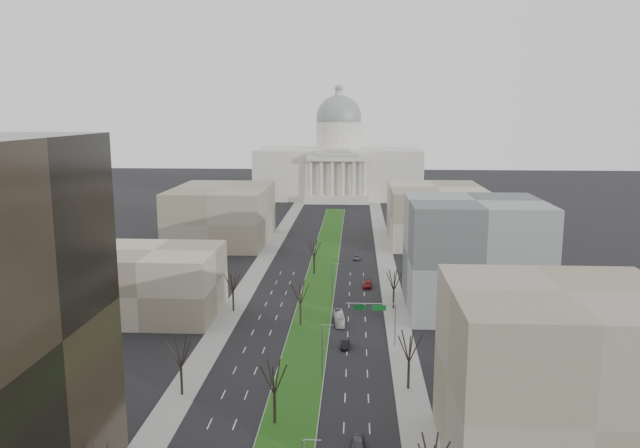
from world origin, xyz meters
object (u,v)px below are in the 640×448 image
at_px(car_grey_near, 358,445).
at_px(car_black, 345,344).
at_px(car_red, 368,284).
at_px(car_grey_far, 357,257).
at_px(box_van, 339,318).

height_order(car_grey_near, car_black, car_grey_near).
distance_m(car_grey_near, car_red, 74.58).
distance_m(car_grey_far, box_van, 55.40).
bearing_deg(car_grey_far, car_red, -83.12).
bearing_deg(car_grey_near, car_black, 96.57).
distance_m(car_black, box_van, 13.24).
height_order(car_black, car_red, car_red).
distance_m(car_red, car_grey_far, 28.92).
bearing_deg(car_grey_far, car_black, -90.02).
xyz_separation_m(car_grey_near, box_van, (-3.69, 48.06, 0.29)).
xyz_separation_m(car_grey_near, car_red, (2.48, 74.53, -0.05)).
height_order(car_red, box_van, box_van).
bearing_deg(car_grey_far, box_van, -91.95).
bearing_deg(car_red, car_grey_far, 99.44).
height_order(car_grey_near, car_grey_far, car_grey_near).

